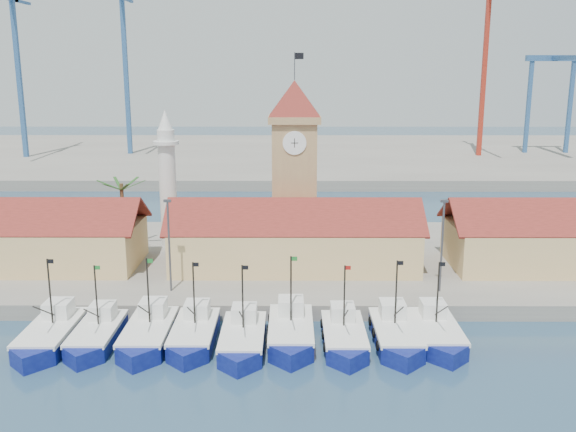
{
  "coord_description": "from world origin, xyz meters",
  "views": [
    {
      "loc": [
        -0.43,
        -46.78,
        22.76
      ],
      "look_at": [
        -0.69,
        18.0,
        7.54
      ],
      "focal_mm": 40.0,
      "sensor_mm": 36.0,
      "label": 1
    }
  ],
  "objects_px": {
    "clock_tower": "(294,162)",
    "minaret": "(168,179)",
    "boat_0": "(50,337)",
    "boat_4": "(243,341)"
  },
  "relations": [
    {
      "from": "boat_0",
      "to": "minaret",
      "type": "bearing_deg",
      "value": 77.78
    },
    {
      "from": "clock_tower",
      "to": "minaret",
      "type": "distance_m",
      "value": 15.3
    },
    {
      "from": "clock_tower",
      "to": "minaret",
      "type": "xyz_separation_m",
      "value": [
        -15.0,
        2.0,
        -2.23
      ]
    },
    {
      "from": "boat_0",
      "to": "boat_4",
      "type": "xyz_separation_m",
      "value": [
        16.11,
        -0.66,
        -0.03
      ]
    },
    {
      "from": "clock_tower",
      "to": "minaret",
      "type": "relative_size",
      "value": 1.39
    },
    {
      "from": "clock_tower",
      "to": "boat_0",
      "type": "bearing_deg",
      "value": -131.32
    },
    {
      "from": "boat_4",
      "to": "minaret",
      "type": "distance_m",
      "value": 29.45
    },
    {
      "from": "clock_tower",
      "to": "minaret",
      "type": "bearing_deg",
      "value": 172.39
    },
    {
      "from": "boat_4",
      "to": "clock_tower",
      "type": "bearing_deg",
      "value": 79.68
    },
    {
      "from": "boat_0",
      "to": "minaret",
      "type": "height_order",
      "value": "minaret"
    }
  ]
}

